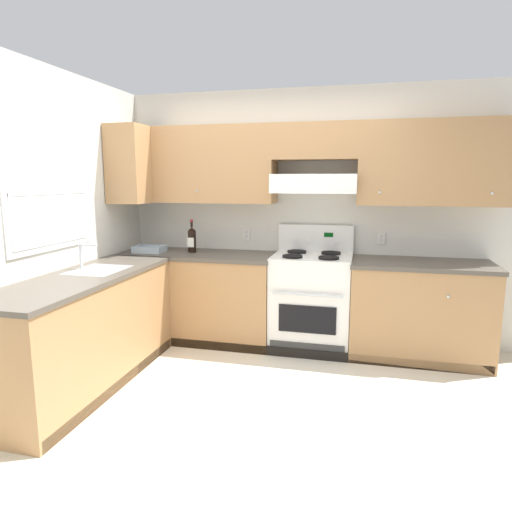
{
  "coord_description": "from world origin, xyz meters",
  "views": [
    {
      "loc": [
        0.91,
        -3.02,
        1.66
      ],
      "look_at": [
        -0.0,
        0.7,
        1.0
      ],
      "focal_mm": 31.49,
      "sensor_mm": 36.0,
      "label": 1
    }
  ],
  "objects": [
    {
      "name": "ground_plane",
      "position": [
        0.0,
        0.0,
        0.0
      ],
      "size": [
        7.04,
        7.04,
        0.0
      ],
      "primitive_type": "plane",
      "color": "beige"
    },
    {
      "name": "stove",
      "position": [
        0.42,
        1.25,
        0.48
      ],
      "size": [
        0.76,
        0.62,
        1.2
      ],
      "color": "white",
      "rests_on": "ground_plane"
    },
    {
      "name": "counter_back_run",
      "position": [
        0.22,
        1.24,
        0.45
      ],
      "size": [
        3.6,
        0.65,
        0.91
      ],
      "color": "#A87A4C",
      "rests_on": "ground_plane"
    },
    {
      "name": "wine_bottle",
      "position": [
        -0.83,
        1.28,
        1.05
      ],
      "size": [
        0.08,
        0.08,
        0.34
      ],
      "color": "black",
      "rests_on": "counter_back_run"
    },
    {
      "name": "wall_back",
      "position": [
        0.41,
        1.53,
        1.48
      ],
      "size": [
        4.68,
        0.57,
        2.55
      ],
      "color": "silver",
      "rests_on": "ground_plane"
    },
    {
      "name": "counter_left_run",
      "position": [
        -1.24,
        -0.0,
        0.46
      ],
      "size": [
        0.63,
        1.91,
        1.13
      ],
      "color": "#A87A4C",
      "rests_on": "ground_plane"
    },
    {
      "name": "bowl",
      "position": [
        -1.26,
        1.18,
        0.93
      ],
      "size": [
        0.31,
        0.21,
        0.07
      ],
      "color": "#9EADB7",
      "rests_on": "counter_back_run"
    },
    {
      "name": "wall_left",
      "position": [
        -1.59,
        0.23,
        1.34
      ],
      "size": [
        0.47,
        4.0,
        2.55
      ],
      "color": "silver",
      "rests_on": "ground_plane"
    }
  ]
}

